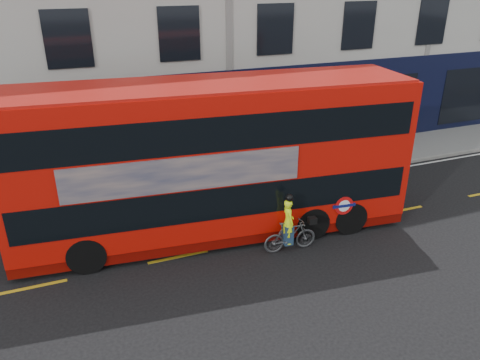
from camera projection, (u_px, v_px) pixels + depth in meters
ground at (323, 256)px, 13.78m from camera, size 120.00×120.00×0.00m
pavement at (242, 173)px, 19.28m from camera, size 60.00×3.00×0.12m
kerb at (257, 187)px, 18.00m from camera, size 60.00×0.12×0.13m
road_edge_line at (260, 192)px, 17.77m from camera, size 58.00×0.10×0.01m
lane_dashes at (299, 232)px, 15.05m from camera, size 58.00×0.12×0.01m
bus at (215, 160)px, 14.10m from camera, size 12.15×3.88×4.82m
cyclist at (290, 232)px, 13.80m from camera, size 1.67×0.58×1.89m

